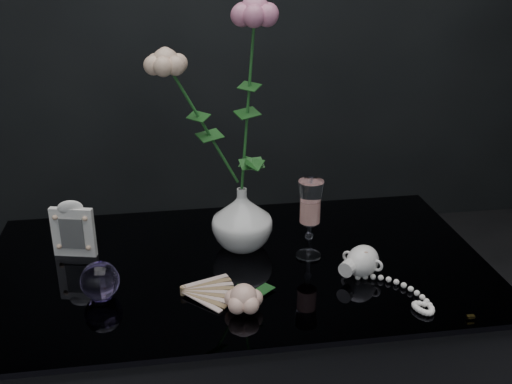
{
  "coord_description": "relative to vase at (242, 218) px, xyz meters",
  "views": [
    {
      "loc": [
        -0.13,
        -1.05,
        1.39
      ],
      "look_at": [
        0.04,
        0.05,
        0.92
      ],
      "focal_mm": 42.0,
      "sensor_mm": 36.0,
      "label": 1
    }
  ],
  "objects": [
    {
      "name": "vase",
      "position": [
        0.0,
        0.0,
        0.0
      ],
      "size": [
        0.16,
        0.16,
        0.14
      ],
      "primitive_type": "imported",
      "rotation": [
        0.0,
        0.0,
        0.21
      ],
      "color": "white",
      "rests_on": "table"
    },
    {
      "name": "wine_glass",
      "position": [
        0.14,
        -0.07,
        0.02
      ],
      "size": [
        0.07,
        0.07,
        0.17
      ],
      "primitive_type": null,
      "rotation": [
        0.0,
        0.0,
        -0.38
      ],
      "color": "white",
      "rests_on": "table"
    },
    {
      "name": "picture_frame",
      "position": [
        -0.36,
        0.02,
        -0.0
      ],
      "size": [
        0.11,
        0.09,
        0.13
      ],
      "primitive_type": null,
      "rotation": [
        0.0,
        0.0,
        -0.24
      ],
      "color": "white",
      "rests_on": "table"
    },
    {
      "name": "paperweight",
      "position": [
        -0.29,
        -0.16,
        -0.03
      ],
      "size": [
        0.08,
        0.08,
        0.07
      ],
      "primitive_type": null,
      "rotation": [
        0.0,
        0.0,
        -0.04
      ],
      "color": "#A184D7",
      "rests_on": "table"
    },
    {
      "name": "paper_fan",
      "position": [
        -0.14,
        -0.18,
        -0.06
      ],
      "size": [
        0.24,
        0.22,
        0.02
      ],
      "primitive_type": null,
      "rotation": [
        0.0,
        0.0,
        -0.4
      ],
      "color": "beige",
      "rests_on": "table"
    },
    {
      "name": "loose_rose",
      "position": [
        -0.03,
        -0.25,
        -0.04
      ],
      "size": [
        0.15,
        0.18,
        0.05
      ],
      "primitive_type": null,
      "rotation": [
        0.0,
        0.0,
        0.18
      ],
      "color": "#FFBBA4",
      "rests_on": "table"
    },
    {
      "name": "pearl_jar",
      "position": [
        0.23,
        -0.15,
        -0.04
      ],
      "size": [
        0.31,
        0.32,
        0.07
      ],
      "primitive_type": null,
      "rotation": [
        0.0,
        0.0,
        -0.75
      ],
      "color": "white",
      "rests_on": "table"
    },
    {
      "name": "roses",
      "position": [
        -0.03,
        -0.0,
        0.26
      ],
      "size": [
        0.25,
        0.12,
        0.44
      ],
      "color": "beige",
      "rests_on": "vase"
    }
  ]
}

